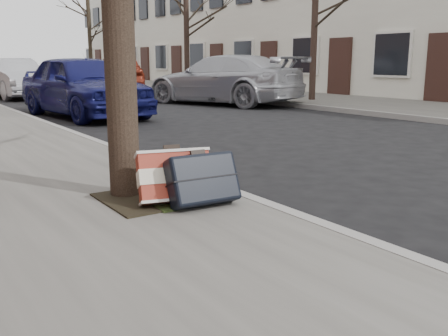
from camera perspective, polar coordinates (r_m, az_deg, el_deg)
ground at (r=4.89m, az=20.34°, el=-4.22°), size 120.00×120.00×0.00m
far_sidewalk at (r=21.22m, az=-0.81°, el=8.82°), size 4.00×70.00×0.12m
house_far at (r=25.38m, az=8.46°, el=17.25°), size 6.70×40.00×7.20m
dirt_patch at (r=4.47m, az=-8.14°, el=-3.38°), size 0.85×0.85×0.02m
suitcase_red at (r=4.23m, az=-5.68°, el=-1.04°), size 0.67×0.48×0.47m
suitcase_navy at (r=4.15m, az=-2.47°, el=-1.27°), size 0.62×0.39×0.46m
car_near_front at (r=12.36m, az=-15.78°, el=9.08°), size 2.19×4.50×1.48m
car_near_mid at (r=19.36m, az=-22.99°, el=9.43°), size 1.93×4.38×1.40m
car_far_front at (r=15.38m, az=-0.18°, el=10.05°), size 3.62×5.48×1.48m
car_far_back at (r=21.92m, az=-11.90°, el=10.60°), size 3.33×5.05×1.60m
tree_far_a at (r=15.93m, az=10.31°, el=16.00°), size 0.20×0.20×4.61m
tree_far_b at (r=22.13m, az=-4.30°, el=14.84°), size 0.23×0.23×4.45m
tree_far_c at (r=33.06m, az=-15.11°, el=14.33°), size 0.23×0.23×5.31m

